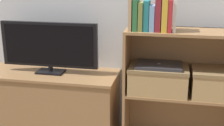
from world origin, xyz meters
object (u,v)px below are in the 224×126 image
object	(u,v)px
tv	(49,46)
book_teal	(147,16)
tv_stand	(53,102)
book_tan	(131,13)
book_forest	(136,15)
book_olive	(141,16)
book_ivory	(175,14)
book_mustard	(165,15)
book_crimson	(170,16)
book_skyblue	(152,18)
storage_basket_left	(158,78)
laptop	(159,65)
storage_basket_right	(223,82)
book_maroon	(158,13)

from	to	relation	value
tv	book_teal	bearing A→B (deg)	-7.60
tv_stand	book_tan	size ratio (longest dim) A/B	4.67
book_forest	book_olive	world-z (taller)	book_forest
book_ivory	tv_stand	bearing A→B (deg)	173.80
tv_stand	book_forest	xyz separation A→B (m)	(0.70, -0.11, 0.77)
book_mustard	book_crimson	bearing A→B (deg)	0.00
tv_stand	book_teal	bearing A→B (deg)	-7.71
book_tan	book_forest	size ratio (longest dim) A/B	1.08
book_tan	book_teal	bearing A→B (deg)	0.00
tv	book_skyblue	distance (m)	0.87
tv_stand	book_crimson	world-z (taller)	book_crimson
book_olive	book_crimson	size ratio (longest dim) A/B	0.90
book_forest	book_crimson	size ratio (longest dim) A/B	0.99
tv_stand	storage_basket_left	bearing A→B (deg)	-4.10
tv	book_crimson	size ratio (longest dim) A/B	3.64
book_olive	book_teal	distance (m)	0.04
book_crimson	book_mustard	bearing A→B (deg)	180.00
laptop	book_olive	bearing A→B (deg)	-162.52
book_teal	tv	bearing A→B (deg)	172.40
book_teal	tv_stand	bearing A→B (deg)	172.29
storage_basket_left	laptop	xyz separation A→B (m)	(0.00, 0.00, 0.10)
book_skyblue	book_ivory	world-z (taller)	book_ivory
storage_basket_left	storage_basket_right	size ratio (longest dim) A/B	1.00
book_skyblue	storage_basket_right	bearing A→B (deg)	4.75
book_forest	storage_basket_left	distance (m)	0.50
book_olive	book_crimson	world-z (taller)	book_crimson
tv_stand	book_maroon	distance (m)	1.17
tv	book_skyblue	size ratio (longest dim) A/B	4.50
book_olive	book_maroon	world-z (taller)	book_maroon
book_teal	book_maroon	size ratio (longest dim) A/B	0.84
book_tan	book_ivory	distance (m)	0.30
storage_basket_left	book_crimson	bearing A→B (deg)	-33.56
tv_stand	tv	bearing A→B (deg)	-90.00
book_teal	storage_basket_right	xyz separation A→B (m)	(0.55, 0.04, -0.47)
book_tan	book_forest	world-z (taller)	book_tan
book_skyblue	storage_basket_right	world-z (taller)	book_skyblue
book_crimson	storage_basket_right	bearing A→B (deg)	6.21
book_olive	book_crimson	xyz separation A→B (m)	(0.20, 0.00, 0.01)
book_olive	book_mustard	size ratio (longest dim) A/B	0.88
tv	book_tan	size ratio (longest dim) A/B	3.40
book_forest	book_maroon	bearing A→B (deg)	0.00
book_mustard	storage_basket_right	xyz separation A→B (m)	(0.43, 0.04, -0.47)
storage_basket_right	laptop	world-z (taller)	laptop
book_tan	book_skyblue	size ratio (longest dim) A/B	1.32
book_olive	storage_basket_left	xyz separation A→B (m)	(0.14, 0.04, -0.46)
book_olive	book_forest	bearing A→B (deg)	180.00
book_ivory	storage_basket_right	distance (m)	0.61
book_olive	book_teal	world-z (taller)	book_teal
book_forest	storage_basket_left	xyz separation A→B (m)	(0.17, 0.04, -0.47)
book_tan	storage_basket_right	world-z (taller)	book_tan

